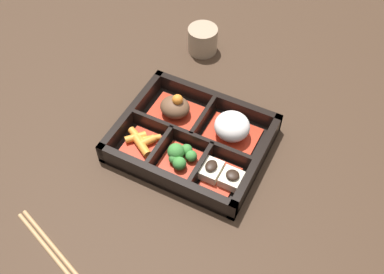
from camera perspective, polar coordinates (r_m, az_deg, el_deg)
ground_plane at (r=0.87m, az=0.00°, el=-1.03°), size 3.00×3.00×0.00m
bento_base at (r=0.86m, az=0.00°, el=-0.83°), size 0.28×0.23×0.01m
bento_rim at (r=0.85m, az=-0.07°, el=-0.28°), size 0.28×0.23×0.04m
bowl_stew at (r=0.89m, az=-2.15°, el=3.63°), size 0.10×0.08×0.05m
bowl_rice at (r=0.85m, az=5.09°, el=1.16°), size 0.10×0.08×0.06m
bowl_carrots at (r=0.85m, az=-6.40°, el=-0.65°), size 0.07×0.07×0.02m
bowl_greens at (r=0.82m, az=-1.53°, el=-2.51°), size 0.06×0.07×0.04m
bowl_tofu at (r=0.80m, az=3.73°, el=-4.83°), size 0.08×0.07×0.03m
tea_cup at (r=1.04m, az=1.36°, el=12.32°), size 0.07×0.07×0.06m
chopsticks at (r=0.78m, az=-17.13°, el=-13.77°), size 0.20×0.08×0.01m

